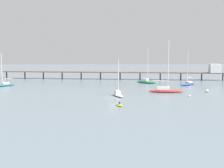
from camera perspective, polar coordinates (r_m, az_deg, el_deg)
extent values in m
plane|color=slate|center=(70.80, 0.31, -2.66)|extent=(400.00, 400.00, 0.00)
cube|color=brown|center=(117.59, -0.34, 2.30)|extent=(89.46, 15.73, 0.30)
cylinder|color=#38332D|center=(130.37, -19.88, 1.64)|extent=(0.50, 0.50, 2.76)
cylinder|color=#38332D|center=(127.04, -16.65, 1.64)|extent=(0.50, 0.50, 2.76)
cylinder|color=#38332D|center=(124.13, -13.26, 1.64)|extent=(0.50, 0.50, 2.76)
cylinder|color=#38332D|center=(121.68, -9.72, 1.62)|extent=(0.50, 0.50, 2.76)
cylinder|color=#38332D|center=(119.70, -6.05, 1.60)|extent=(0.50, 0.50, 2.76)
cylinder|color=#38332D|center=(118.24, -2.26, 1.58)|extent=(0.50, 0.50, 2.76)
cylinder|color=#38332D|center=(117.30, 1.59, 1.54)|extent=(0.50, 0.50, 2.76)
cylinder|color=#38332D|center=(116.90, 5.50, 1.50)|extent=(0.50, 0.50, 2.76)
cylinder|color=#38332D|center=(117.04, 9.41, 1.45)|extent=(0.50, 0.50, 2.76)
cylinder|color=#38332D|center=(117.73, 13.29, 1.39)|extent=(0.50, 0.50, 2.76)
cylinder|color=#38332D|center=(118.95, 17.11, 1.33)|extent=(0.50, 0.50, 2.76)
cylinder|color=#38332D|center=(120.68, 20.84, 1.27)|extent=(0.50, 0.50, 2.76)
cube|color=silver|center=(119.73, 19.47, 2.90)|extent=(4.59, 4.59, 3.37)
ellipsoid|color=#1E727A|center=(100.46, -20.44, -0.24)|extent=(6.77, 6.82, 0.62)
cube|color=silver|center=(100.67, -20.14, 0.14)|extent=(2.33, 2.33, 0.65)
cylinder|color=silver|center=(99.87, -20.76, 2.79)|extent=(0.21, 0.21, 10.07)
cylinder|color=silver|center=(100.88, -19.78, 1.02)|extent=(2.65, 2.68, 0.17)
ellipsoid|color=#287F4C|center=(104.34, 6.77, 0.39)|extent=(7.64, 6.67, 0.83)
cube|color=silver|center=(104.57, 6.47, 0.86)|extent=(2.58, 2.51, 0.83)
cylinder|color=silver|center=(103.71, 7.00, 3.72)|extent=(0.21, 0.21, 11.34)
cylinder|color=silver|center=(104.75, 6.19, 1.77)|extent=(2.70, 2.16, 0.17)
ellipsoid|color=#2D4CB7|center=(100.79, 14.59, -0.03)|extent=(7.20, 7.39, 0.64)
cube|color=silver|center=(101.31, 14.78, 0.35)|extent=(2.67, 2.70, 0.58)
cylinder|color=silver|center=(99.99, 14.57, 3.09)|extent=(0.22, 0.22, 10.35)
cylinder|color=silver|center=(101.62, 14.94, 1.25)|extent=(2.33, 2.42, 0.18)
ellipsoid|color=red|center=(81.23, 10.51, -1.35)|extent=(9.58, 3.38, 0.74)
cube|color=silver|center=(81.07, 9.99, -0.81)|extent=(3.49, 2.01, 0.79)
cylinder|color=silver|center=(80.67, 10.94, 3.64)|extent=(0.23, 0.23, 13.44)
cylinder|color=silver|center=(80.78, 9.42, 0.62)|extent=(4.13, 0.64, 0.19)
ellipsoid|color=beige|center=(72.82, 1.17, -2.15)|extent=(3.13, 6.52, 0.66)
cube|color=silver|center=(73.21, 1.06, -1.57)|extent=(1.60, 2.17, 0.70)
cylinder|color=silver|center=(72.00, 1.25, 1.44)|extent=(0.20, 0.20, 8.55)
cylinder|color=silver|center=(73.60, 0.94, -0.59)|extent=(0.83, 2.75, 0.16)
ellipsoid|color=yellow|center=(59.62, 1.46, -4.16)|extent=(1.88, 2.54, 0.35)
cylinder|color=navy|center=(59.54, 1.46, -3.74)|extent=(0.47, 0.47, 0.55)
sphere|color=tan|center=(59.48, 1.47, -3.36)|extent=(0.24, 0.24, 0.24)
sphere|color=silver|center=(73.87, 14.92, -2.27)|extent=(0.57, 0.57, 0.57)
sphere|color=silver|center=(83.96, 18.11, -1.28)|extent=(0.84, 0.84, 0.84)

